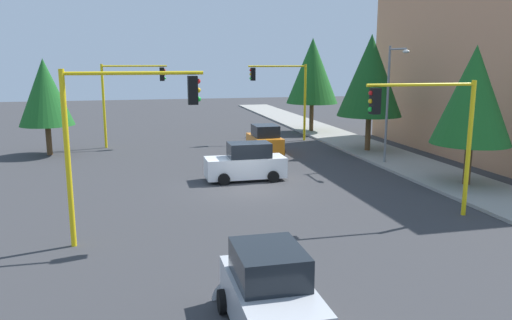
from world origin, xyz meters
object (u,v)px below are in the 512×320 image
tree_roadside_mid (370,76)px  car_orange (265,141)px  traffic_signal_far_right (129,89)px  street_lamp_curbside (391,92)px  car_silver (270,295)px  traffic_signal_far_left (283,87)px  tree_opposite_side (45,92)px  traffic_signal_near_right (122,122)px  car_white (246,163)px  traffic_signal_near_left (429,122)px  tree_roadside_far (312,71)px  tree_roadside_near (473,95)px

tree_roadside_mid → car_orange: (-0.98, -7.00, -4.28)m
traffic_signal_far_right → tree_roadside_mid: 16.87m
street_lamp_curbside → car_silver: bearing=-35.4°
traffic_signal_far_left → car_orange: bearing=-28.6°
tree_opposite_side → car_silver: size_ratio=1.72×
traffic_signal_far_left → car_orange: (5.02, -2.73, -3.26)m
street_lamp_curbside → car_orange: street_lamp_curbside is taller
traffic_signal_near_right → car_white: 10.49m
car_orange → traffic_signal_near_left: bearing=10.1°
tree_opposite_side → car_white: tree_opposite_side is taller
traffic_signal_far_right → street_lamp_curbside: size_ratio=0.85×
traffic_signal_far_left → traffic_signal_near_right: bearing=-29.8°
traffic_signal_near_left → traffic_signal_far_right: bearing=-150.3°
car_white → tree_opposite_side: bearing=-131.7°
traffic_signal_far_left → street_lamp_curbside: size_ratio=0.84×
street_lamp_curbside → tree_roadside_far: tree_roadside_far is taller
car_white → car_orange: bearing=158.2°
street_lamp_curbside → tree_roadside_near: (5.61, 1.30, 0.17)m
traffic_signal_near_right → car_white: bearing=143.4°
traffic_signal_far_left → tree_roadside_far: size_ratio=0.73×
traffic_signal_near_right → tree_roadside_mid: size_ratio=0.75×
tree_roadside_near → car_white: (-4.00, -10.29, -3.62)m
car_orange → car_silver: 22.43m
street_lamp_curbside → car_white: size_ratio=1.69×
car_orange → car_white: same height
tree_roadside_near → tree_opposite_side: bearing=-123.1°
tree_roadside_far → car_white: 19.02m
traffic_signal_near_right → tree_opposite_side: (-18.00, -5.27, -0.04)m
traffic_signal_far_right → car_white: 13.79m
traffic_signal_near_right → traffic_signal_far_right: traffic_signal_far_right is taller
tree_roadside_mid → tree_opposite_side: tree_roadside_mid is taller
tree_roadside_mid → car_white: (6.00, -9.79, -4.28)m
street_lamp_curbside → car_white: (1.61, -8.99, -3.45)m
car_orange → car_white: 7.52m
traffic_signal_near_left → car_white: bearing=-145.7°
traffic_signal_near_left → street_lamp_curbside: (-9.61, 3.54, 0.50)m
traffic_signal_far_right → tree_roadside_near: bearing=45.4°
car_orange → car_silver: size_ratio=0.98×
tree_roadside_mid → car_orange: tree_roadside_mid is taller
tree_roadside_mid → traffic_signal_near_left: bearing=-17.2°
traffic_signal_far_left → tree_roadside_far: (-4.00, 3.77, 1.13)m
street_lamp_curbside → tree_opposite_side: street_lamp_curbside is taller
tree_roadside_far → car_white: (16.00, -9.29, -4.40)m
traffic_signal_near_left → traffic_signal_far_right: (-20.00, -11.39, 0.34)m
traffic_signal_far_right → tree_roadside_near: size_ratio=0.86×
traffic_signal_far_right → tree_roadside_far: (-4.00, 15.24, 1.11)m
car_orange → tree_roadside_near: bearing=34.3°
tree_roadside_mid → tree_opposite_side: bearing=-100.8°
tree_roadside_mid → car_orange: size_ratio=2.19×
traffic_signal_far_left → tree_roadside_near: (16.00, 4.77, 0.36)m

